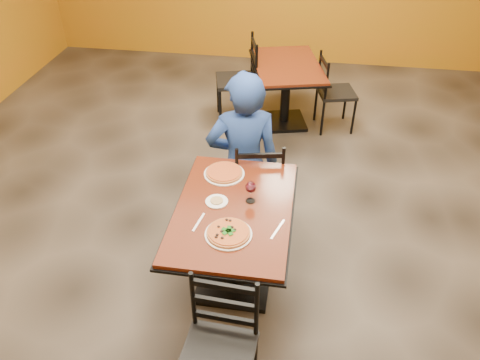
% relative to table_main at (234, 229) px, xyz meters
% --- Properties ---
extents(floor, '(7.00, 8.00, 0.01)m').
position_rel_table_main_xyz_m(floor, '(0.00, 0.50, -0.56)').
color(floor, black).
rests_on(floor, ground).
extents(table_main, '(0.83, 1.23, 0.75)m').
position_rel_table_main_xyz_m(table_main, '(0.00, 0.00, 0.00)').
color(table_main, '#601A0F').
rests_on(table_main, floor).
extents(table_second, '(0.99, 1.25, 0.75)m').
position_rel_table_main_xyz_m(table_second, '(0.18, 2.56, -0.01)').
color(table_second, '#601A0F').
rests_on(table_second, floor).
extents(chair_main_near, '(0.43, 0.43, 0.91)m').
position_rel_table_main_xyz_m(chair_main_near, '(0.06, -0.96, -0.10)').
color(chair_main_near, black).
rests_on(chair_main_near, floor).
extents(chair_main_far, '(0.48, 0.48, 0.89)m').
position_rel_table_main_xyz_m(chair_main_far, '(0.08, 0.75, -0.11)').
color(chair_main_far, black).
rests_on(chair_main_far, floor).
extents(chair_second_left, '(0.55, 0.55, 1.01)m').
position_rel_table_main_xyz_m(chair_second_left, '(-0.40, 2.56, -0.05)').
color(chair_second_left, black).
rests_on(chair_second_left, floor).
extents(chair_second_right, '(0.48, 0.48, 0.88)m').
position_rel_table_main_xyz_m(chair_second_right, '(0.76, 2.56, -0.12)').
color(chair_second_right, black).
rests_on(chair_second_right, floor).
extents(diner, '(0.74, 0.58, 1.34)m').
position_rel_table_main_xyz_m(diner, '(-0.07, 0.95, 0.12)').
color(diner, navy).
rests_on(diner, floor).
extents(plate_main, '(0.31, 0.31, 0.01)m').
position_rel_table_main_xyz_m(plate_main, '(0.01, -0.27, 0.20)').
color(plate_main, white).
rests_on(plate_main, table_main).
extents(pizza_main, '(0.28, 0.28, 0.02)m').
position_rel_table_main_xyz_m(pizza_main, '(0.01, -0.27, 0.21)').
color(pizza_main, maroon).
rests_on(pizza_main, plate_main).
extents(plate_far, '(0.31, 0.31, 0.01)m').
position_rel_table_main_xyz_m(plate_far, '(-0.14, 0.38, 0.20)').
color(plate_far, white).
rests_on(plate_far, table_main).
extents(pizza_far, '(0.28, 0.28, 0.02)m').
position_rel_table_main_xyz_m(pizza_far, '(-0.14, 0.38, 0.21)').
color(pizza_far, orange).
rests_on(pizza_far, plate_far).
extents(side_plate, '(0.16, 0.16, 0.01)m').
position_rel_table_main_xyz_m(side_plate, '(-0.13, 0.05, 0.20)').
color(side_plate, white).
rests_on(side_plate, table_main).
extents(dip, '(0.09, 0.09, 0.01)m').
position_rel_table_main_xyz_m(dip, '(-0.13, 0.05, 0.21)').
color(dip, tan).
rests_on(dip, side_plate).
extents(wine_glass, '(0.08, 0.08, 0.18)m').
position_rel_table_main_xyz_m(wine_glass, '(0.10, 0.10, 0.28)').
color(wine_glass, white).
rests_on(wine_glass, table_main).
extents(fork, '(0.05, 0.19, 0.00)m').
position_rel_table_main_xyz_m(fork, '(-0.21, -0.18, 0.20)').
color(fork, silver).
rests_on(fork, table_main).
extents(knife, '(0.08, 0.20, 0.00)m').
position_rel_table_main_xyz_m(knife, '(0.32, -0.17, 0.20)').
color(knife, silver).
rests_on(knife, table_main).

